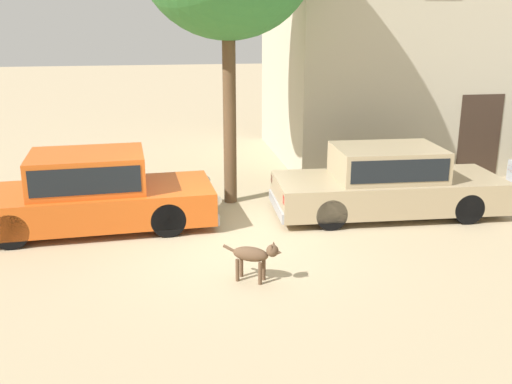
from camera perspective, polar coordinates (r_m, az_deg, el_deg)
name	(u,v)px	position (r m, az deg, el deg)	size (l,w,h in m)	color
ground_plane	(235,244)	(10.69, -2.07, -5.03)	(80.00, 80.00, 0.00)	tan
parked_sedan_nearest	(91,191)	(11.72, -15.63, 0.06)	(4.81, 2.09, 1.47)	#D15619
parked_sedan_second	(388,181)	(12.38, 12.55, 1.03)	(4.80, 1.91, 1.41)	tan
apartment_block	(500,28)	(18.89, 22.42, 14.41)	(12.82, 5.69, 7.18)	#BCB299
stray_dog_spotted	(255,255)	(9.11, -0.12, -6.10)	(0.88, 0.52, 0.67)	brown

